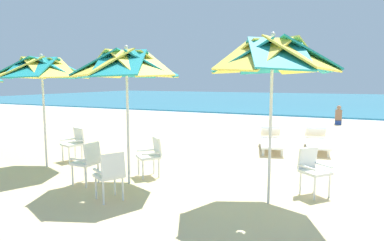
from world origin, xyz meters
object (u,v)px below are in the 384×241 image
at_px(plastic_chair_0, 313,168).
at_px(plastic_chair_1, 151,154).
at_px(plastic_chair_2, 88,160).
at_px(beachgoer_seated, 338,118).
at_px(beach_umbrella_1, 127,65).
at_px(plastic_chair_3, 110,173).
at_px(beach_umbrella_2, 42,69).
at_px(sun_lounger_2, 271,141).
at_px(beach_umbrella_0, 272,58).
at_px(sun_lounger_1, 317,141).
at_px(plastic_chair_4, 74,142).

bearing_deg(plastic_chair_0, plastic_chair_1, -176.06).
relative_size(plastic_chair_2, beachgoer_seated, 0.94).
bearing_deg(beach_umbrella_1, plastic_chair_3, -72.96).
distance_m(plastic_chair_0, beach_umbrella_2, 6.35).
bearing_deg(plastic_chair_0, sun_lounger_2, 112.18).
distance_m(beach_umbrella_1, beachgoer_seated, 12.74).
relative_size(beach_umbrella_1, plastic_chair_1, 3.21).
relative_size(plastic_chair_0, beach_umbrella_1, 0.31).
distance_m(sun_lounger_2, beachgoer_seated, 7.61).
height_order(beach_umbrella_0, sun_lounger_1, beach_umbrella_0).
relative_size(beach_umbrella_0, plastic_chair_3, 3.32).
height_order(plastic_chair_0, plastic_chair_3, same).
height_order(sun_lounger_2, beachgoer_seated, beachgoer_seated).
xyz_separation_m(plastic_chair_3, beach_umbrella_2, (-2.89, 1.19, 1.86)).
bearing_deg(plastic_chair_2, beach_umbrella_2, 161.32).
xyz_separation_m(plastic_chair_0, beachgoer_seated, (0.15, 11.14, -0.20)).
bearing_deg(plastic_chair_3, sun_lounger_2, 73.61).
height_order(beach_umbrella_1, beachgoer_seated, beach_umbrella_1).
bearing_deg(plastic_chair_4, beach_umbrella_0, -10.10).
relative_size(plastic_chair_1, beachgoer_seated, 0.94).
distance_m(beach_umbrella_2, plastic_chair_4, 2.03).
relative_size(beach_umbrella_1, sun_lounger_2, 1.24).
xyz_separation_m(beach_umbrella_1, plastic_chair_1, (0.12, 0.67, -1.89)).
height_order(plastic_chair_0, beach_umbrella_2, beach_umbrella_2).
xyz_separation_m(plastic_chair_0, sun_lounger_2, (-1.52, 3.72, -0.22)).
bearing_deg(plastic_chair_1, sun_lounger_1, 55.30).
distance_m(plastic_chair_0, plastic_chair_2, 4.35).
relative_size(beach_umbrella_1, beach_umbrella_2, 1.02).
bearing_deg(plastic_chair_4, sun_lounger_1, 35.47).
xyz_separation_m(plastic_chair_0, plastic_chair_2, (-4.16, -1.28, 0.00)).
height_order(plastic_chair_2, plastic_chair_4, same).
bearing_deg(plastic_chair_2, plastic_chair_1, 51.37).
distance_m(plastic_chair_0, beachgoer_seated, 11.14).
bearing_deg(sun_lounger_1, plastic_chair_3, -115.67).
bearing_deg(plastic_chair_1, plastic_chair_0, 3.94).
distance_m(plastic_chair_4, sun_lounger_2, 5.67).
distance_m(plastic_chair_1, plastic_chair_4, 2.63).
bearing_deg(beach_umbrella_0, plastic_chair_3, -157.42).
xyz_separation_m(plastic_chair_2, plastic_chair_3, (1.01, -0.55, 0.00)).
relative_size(beach_umbrella_0, beach_umbrella_2, 1.06).
relative_size(plastic_chair_4, beachgoer_seated, 0.94).
height_order(plastic_chair_0, plastic_chair_1, same).
relative_size(beach_umbrella_0, sun_lounger_1, 1.30).
height_order(plastic_chair_0, sun_lounger_2, plastic_chair_0).
height_order(plastic_chair_1, plastic_chair_2, same).
bearing_deg(plastic_chair_0, beach_umbrella_1, -165.39).
bearing_deg(plastic_chair_0, beachgoer_seated, 89.20).
xyz_separation_m(sun_lounger_2, beachgoer_seated, (1.67, 7.42, 0.01)).
bearing_deg(beachgoer_seated, beach_umbrella_1, -106.61).
relative_size(plastic_chair_1, plastic_chair_2, 1.00).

